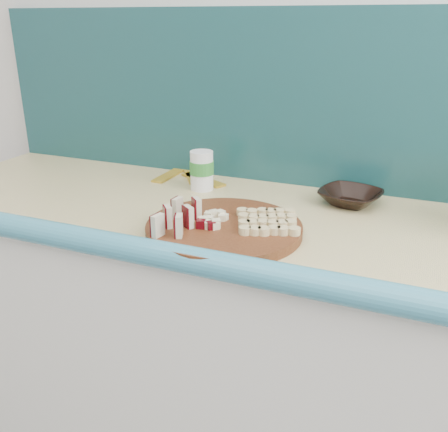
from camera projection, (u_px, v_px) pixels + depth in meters
kitchen_counter at (288, 369)px, 1.41m from camera, size 2.20×0.63×0.91m
backsplash at (328, 102)px, 1.40m from camera, size 2.20×0.02×0.50m
cutting_board at (224, 228)px, 1.16m from camera, size 0.47×0.47×0.02m
apple_wedges at (178, 216)px, 1.13m from camera, size 0.08×0.16×0.05m
apple_chunks at (214, 220)px, 1.16m from camera, size 0.06×0.06×0.02m
banana_slices at (267, 221)px, 1.15m from camera, size 0.17×0.17×0.02m
brown_bowl at (350, 197)px, 1.34m from camera, size 0.20×0.20×0.04m
canister at (202, 170)px, 1.44m from camera, size 0.07×0.07×0.11m
banana_peel at (188, 176)px, 1.57m from camera, size 0.23×0.19×0.01m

